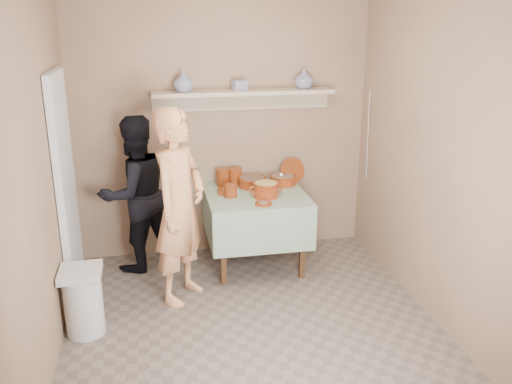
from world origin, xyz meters
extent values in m
plane|color=#6E6156|center=(0.00, 0.00, 0.00)|extent=(3.50, 3.50, 0.00)
cube|color=silver|center=(-1.46, 0.95, 1.00)|extent=(0.06, 0.70, 2.00)
cylinder|color=maroon|center=(-0.03, 1.59, 0.85)|extent=(0.13, 0.13, 0.18)
cylinder|color=maroon|center=(0.10, 1.62, 0.85)|extent=(0.15, 0.15, 0.17)
cylinder|color=maroon|center=(-0.01, 1.21, 0.82)|extent=(0.12, 0.12, 0.12)
cylinder|color=maroon|center=(-0.04, 1.32, 0.79)|extent=(0.16, 0.16, 0.05)
cylinder|color=maroon|center=(0.70, 1.58, 0.88)|extent=(0.28, 0.15, 0.26)
imported|color=navy|center=(0.82, 1.64, 1.82)|extent=(0.23, 0.23, 0.20)
imported|color=navy|center=(-0.39, 1.61, 1.82)|extent=(0.25, 0.25, 0.20)
cube|color=navy|center=(0.16, 1.64, 1.77)|extent=(0.16, 0.13, 0.10)
imported|color=tan|center=(-0.52, 0.74, 0.86)|extent=(0.69, 0.75, 1.72)
imported|color=black|center=(-0.91, 1.46, 0.77)|extent=(0.94, 0.88, 1.54)
cube|color=#97765C|center=(0.00, 1.76, 1.30)|extent=(3.00, 0.02, 2.60)
cube|color=#97765C|center=(0.00, -1.76, 1.30)|extent=(3.00, 0.02, 2.60)
cube|color=#97765C|center=(-1.51, 0.00, 1.30)|extent=(0.02, 3.50, 2.60)
cube|color=#97765C|center=(1.51, 0.00, 1.30)|extent=(0.02, 3.50, 2.60)
cube|color=#4C2D16|center=(-0.13, 0.90, 0.35)|extent=(0.05, 0.05, 0.71)
cube|color=#4C2D16|center=(0.63, 0.90, 0.35)|extent=(0.05, 0.05, 0.71)
cube|color=#4C2D16|center=(-0.13, 1.66, 0.35)|extent=(0.05, 0.05, 0.71)
cube|color=#4C2D16|center=(0.63, 1.66, 0.35)|extent=(0.05, 0.05, 0.71)
cube|color=#4C2D16|center=(0.25, 1.28, 0.73)|extent=(0.90, 0.90, 0.04)
cube|color=#1E5932|center=(0.25, 1.28, 0.76)|extent=(0.96, 0.96, 0.01)
cube|color=#1E5932|center=(0.25, 0.80, 0.54)|extent=(0.96, 0.01, 0.44)
cube|color=#1E5932|center=(0.25, 1.76, 0.54)|extent=(0.96, 0.01, 0.44)
cube|color=#1E5932|center=(-0.23, 1.28, 0.54)|extent=(0.01, 0.96, 0.44)
cube|color=#1E5932|center=(0.73, 1.28, 0.54)|extent=(0.01, 0.96, 0.44)
cylinder|color=maroon|center=(0.26, 1.50, 0.81)|extent=(0.28, 0.28, 0.09)
cylinder|color=maroon|center=(0.26, 1.50, 0.85)|extent=(0.30, 0.30, 0.01)
cylinder|color=brown|center=(0.26, 1.50, 0.83)|extent=(0.25, 0.25, 0.05)
cylinder|color=maroon|center=(0.58, 1.50, 0.81)|extent=(0.26, 0.26, 0.09)
cylinder|color=maroon|center=(0.58, 1.50, 0.85)|extent=(0.28, 0.28, 0.01)
cylinder|color=#8C6B54|center=(0.58, 1.50, 0.83)|extent=(0.23, 0.23, 0.05)
cylinder|color=silver|center=(0.60, 1.37, 0.94)|extent=(0.01, 0.22, 0.16)
sphere|color=silver|center=(0.56, 1.49, 0.87)|extent=(0.07, 0.07, 0.07)
cylinder|color=maroon|center=(0.33, 1.15, 0.83)|extent=(0.24, 0.24, 0.14)
cylinder|color=maroon|center=(0.33, 1.15, 0.90)|extent=(0.25, 0.25, 0.01)
cylinder|color=tan|center=(0.33, 1.15, 0.88)|extent=(0.21, 0.21, 0.05)
torus|color=maroon|center=(0.21, 1.15, 0.84)|extent=(0.09, 0.02, 0.09)
torus|color=maroon|center=(0.45, 1.15, 0.84)|extent=(0.09, 0.02, 0.09)
cylinder|color=maroon|center=(0.26, 0.94, 0.77)|extent=(0.16, 0.16, 0.02)
cylinder|color=#8C6B54|center=(0.26, 0.94, 0.78)|extent=(0.09, 0.09, 0.01)
cube|color=tan|center=(0.20, 1.62, 1.70)|extent=(1.80, 0.25, 0.04)
cube|color=tan|center=(0.20, 1.74, 1.60)|extent=(1.80, 0.02, 0.18)
cylinder|color=silver|center=(-1.32, 0.31, 0.25)|extent=(0.30, 0.30, 0.50)
cube|color=silver|center=(-1.32, 0.31, 0.53)|extent=(0.32, 0.32, 0.06)
cylinder|color=silver|center=(1.47, 1.50, 1.55)|extent=(0.01, 0.01, 0.30)
cylinder|color=silver|center=(1.47, 1.48, 1.25)|extent=(0.01, 0.01, 0.30)
cylinder|color=silver|center=(1.47, 1.46, 0.95)|extent=(0.01, 0.01, 0.30)
camera|label=1|loc=(-0.72, -3.67, 2.43)|focal=38.00mm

